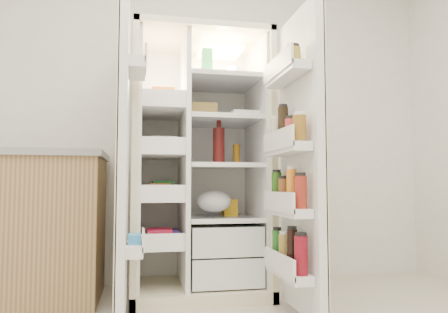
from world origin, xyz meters
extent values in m
cube|color=silver|center=(0.00, 2.00, 1.35)|extent=(4.00, 0.02, 2.70)
cube|color=beige|center=(0.04, 1.93, 0.90)|extent=(0.92, 0.04, 1.80)
cube|color=beige|center=(-0.40, 1.60, 0.90)|extent=(0.04, 0.70, 1.80)
cube|color=beige|center=(0.48, 1.60, 0.90)|extent=(0.04, 0.70, 1.80)
cube|color=beige|center=(0.04, 1.60, 1.78)|extent=(0.92, 0.70, 0.04)
cube|color=beige|center=(0.04, 1.60, 0.04)|extent=(0.92, 0.70, 0.08)
cube|color=white|center=(0.04, 1.90, 0.92)|extent=(0.84, 0.02, 1.68)
cube|color=white|center=(-0.37, 1.60, 0.92)|extent=(0.02, 0.62, 1.68)
cube|color=white|center=(0.45, 1.60, 0.92)|extent=(0.02, 0.62, 1.68)
cube|color=white|center=(-0.07, 1.60, 0.92)|extent=(0.03, 0.62, 1.68)
cube|color=silver|center=(0.19, 1.58, 0.18)|extent=(0.47, 0.52, 0.19)
cube|color=silver|center=(0.19, 1.58, 0.39)|extent=(0.47, 0.52, 0.19)
cube|color=#FFD18C|center=(0.19, 1.65, 1.72)|extent=(0.30, 0.30, 0.02)
cube|color=white|center=(-0.23, 1.60, 0.35)|extent=(0.28, 0.58, 0.02)
cube|color=white|center=(-0.23, 1.60, 0.65)|extent=(0.28, 0.58, 0.02)
cube|color=white|center=(-0.23, 1.60, 0.95)|extent=(0.28, 0.58, 0.02)
cube|color=white|center=(-0.23, 1.60, 1.25)|extent=(0.28, 0.58, 0.02)
cube|color=silver|center=(0.19, 1.60, 0.52)|extent=(0.49, 0.58, 0.01)
cube|color=silver|center=(0.19, 1.60, 0.88)|extent=(0.49, 0.58, 0.01)
cube|color=silver|center=(0.19, 1.60, 1.20)|extent=(0.49, 0.58, 0.02)
cube|color=silver|center=(0.19, 1.60, 1.48)|extent=(0.49, 0.58, 0.02)
cube|color=#E32049|center=(-0.23, 1.60, 0.41)|extent=(0.16, 0.20, 0.10)
cube|color=#21793A|center=(-0.23, 1.60, 0.72)|extent=(0.14, 0.18, 0.12)
cube|color=white|center=(-0.23, 1.60, 0.99)|extent=(0.20, 0.22, 0.07)
cube|color=orange|center=(-0.23, 1.60, 1.33)|extent=(0.15, 0.16, 0.14)
cube|color=#3B2E8A|center=(-0.23, 1.60, 0.40)|extent=(0.18, 0.20, 0.09)
cube|color=#C45F22|center=(-0.23, 1.60, 0.71)|extent=(0.14, 0.18, 0.10)
cube|color=silver|center=(-0.23, 1.60, 1.02)|extent=(0.16, 0.16, 0.12)
sphere|color=orange|center=(0.07, 1.50, 0.12)|extent=(0.07, 0.07, 0.07)
sphere|color=orange|center=(0.16, 1.54, 0.12)|extent=(0.07, 0.07, 0.07)
sphere|color=orange|center=(0.26, 1.50, 0.12)|extent=(0.07, 0.07, 0.07)
sphere|color=orange|center=(0.12, 1.64, 0.12)|extent=(0.07, 0.07, 0.07)
sphere|color=orange|center=(0.22, 1.62, 0.12)|extent=(0.07, 0.07, 0.07)
ellipsoid|color=#437D29|center=(0.19, 1.60, 0.40)|extent=(0.26, 0.24, 0.11)
cylinder|color=#420E0E|center=(0.16, 1.51, 1.01)|extent=(0.08, 0.08, 0.25)
cylinder|color=brown|center=(0.30, 1.56, 0.96)|extent=(0.05, 0.05, 0.15)
cube|color=#278F4F|center=(0.08, 1.52, 1.59)|extent=(0.07, 0.07, 0.20)
cylinder|color=white|center=(0.28, 1.56, 1.54)|extent=(0.11, 0.11, 0.10)
cylinder|color=#B46F29|center=(0.19, 1.73, 1.53)|extent=(0.06, 0.06, 0.08)
cube|color=silver|center=(0.37, 1.50, 1.24)|extent=(0.23, 0.09, 0.06)
cube|color=#A48741|center=(0.06, 1.59, 1.26)|extent=(0.19, 0.10, 0.11)
ellipsoid|color=silver|center=(0.14, 1.59, 0.60)|extent=(0.24, 0.22, 0.15)
cube|color=yellow|center=(0.28, 1.71, 0.59)|extent=(0.10, 0.12, 0.12)
cube|color=white|center=(-0.46, 1.05, 0.90)|extent=(0.05, 0.40, 1.72)
cube|color=beige|center=(-0.49, 1.05, 0.90)|extent=(0.01, 0.40, 1.72)
cube|color=white|center=(-0.39, 1.05, 0.40)|extent=(0.09, 0.32, 0.06)
cube|color=white|center=(-0.39, 1.05, 1.40)|extent=(0.09, 0.32, 0.06)
cube|color=#338CCC|center=(-0.39, 1.05, 0.43)|extent=(0.07, 0.12, 0.10)
cube|color=white|center=(0.54, 0.96, 0.90)|extent=(0.05, 0.58, 1.72)
cube|color=beige|center=(0.56, 0.96, 0.90)|extent=(0.01, 0.58, 1.72)
cube|color=white|center=(0.45, 0.96, 0.26)|extent=(0.11, 0.50, 0.05)
cube|color=white|center=(0.45, 0.96, 0.60)|extent=(0.11, 0.50, 0.05)
cube|color=white|center=(0.45, 0.96, 0.95)|extent=(0.11, 0.50, 0.05)
cube|color=white|center=(0.45, 0.96, 1.38)|extent=(0.11, 0.50, 0.05)
cylinder|color=maroon|center=(0.45, 0.76, 0.39)|extent=(0.07, 0.07, 0.20)
cylinder|color=black|center=(0.45, 0.89, 0.40)|extent=(0.06, 0.06, 0.22)
cylinder|color=#A78737|center=(0.45, 1.02, 0.38)|extent=(0.06, 0.06, 0.18)
cylinder|color=#246521|center=(0.45, 1.15, 0.38)|extent=(0.06, 0.06, 0.19)
cylinder|color=maroon|center=(0.45, 0.76, 0.71)|extent=(0.07, 0.07, 0.17)
cylinder|color=orange|center=(0.45, 0.89, 0.73)|extent=(0.06, 0.06, 0.21)
cylinder|color=brown|center=(0.45, 1.02, 0.70)|extent=(0.07, 0.07, 0.16)
cylinder|color=#255714|center=(0.45, 1.15, 0.72)|extent=(0.06, 0.06, 0.20)
cylinder|color=brown|center=(0.45, 0.76, 1.04)|extent=(0.07, 0.07, 0.14)
cylinder|color=#B1302D|center=(0.45, 0.89, 1.04)|extent=(0.07, 0.07, 0.14)
cylinder|color=black|center=(0.45, 1.02, 1.09)|extent=(0.06, 0.06, 0.23)
cylinder|color=beige|center=(0.45, 1.15, 1.06)|extent=(0.06, 0.06, 0.18)
cylinder|color=olive|center=(0.45, 0.84, 1.45)|extent=(0.08, 0.08, 0.10)
cylinder|color=olive|center=(0.45, 1.06, 1.45)|extent=(0.08, 0.08, 0.10)
camera|label=1|loc=(-0.37, -1.34, 0.74)|focal=34.00mm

